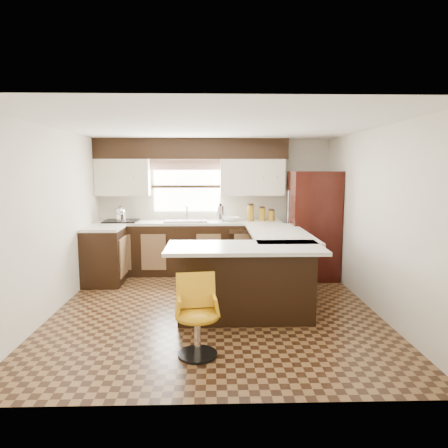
{
  "coord_description": "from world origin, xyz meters",
  "views": [
    {
      "loc": [
        -0.02,
        -5.17,
        1.86
      ],
      "look_at": [
        0.13,
        0.45,
        1.09
      ],
      "focal_mm": 32.0,
      "sensor_mm": 36.0,
      "label": 1
    }
  ],
  "objects_px": {
    "refrigerator": "(313,225)",
    "peninsula_long": "(275,265)",
    "bar_chair": "(197,317)",
    "peninsula_return": "(245,283)"
  },
  "relations": [
    {
      "from": "refrigerator",
      "to": "peninsula_long",
      "type": "bearing_deg",
      "value": -130.34
    },
    {
      "from": "bar_chair",
      "to": "peninsula_return",
      "type": "bearing_deg",
      "value": 54.11
    },
    {
      "from": "peninsula_long",
      "to": "refrigerator",
      "type": "height_order",
      "value": "refrigerator"
    },
    {
      "from": "peninsula_long",
      "to": "bar_chair",
      "type": "relative_size",
      "value": 2.39
    },
    {
      "from": "refrigerator",
      "to": "bar_chair",
      "type": "distance_m",
      "value": 3.5
    },
    {
      "from": "peninsula_return",
      "to": "bar_chair",
      "type": "relative_size",
      "value": 2.02
    },
    {
      "from": "peninsula_long",
      "to": "bar_chair",
      "type": "bearing_deg",
      "value": -118.65
    },
    {
      "from": "bar_chair",
      "to": "peninsula_long",
      "type": "bearing_deg",
      "value": 54.44
    },
    {
      "from": "bar_chair",
      "to": "refrigerator",
      "type": "bearing_deg",
      "value": 50.35
    },
    {
      "from": "peninsula_long",
      "to": "peninsula_return",
      "type": "distance_m",
      "value": 1.11
    }
  ]
}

